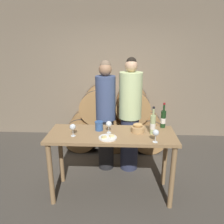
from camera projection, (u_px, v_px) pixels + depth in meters
name	position (u px, v px, depth m)	size (l,w,h in m)	color
ground_plane	(112.00, 193.00, 3.07)	(10.00, 10.00, 0.00)	#4C473F
stone_wall_back	(116.00, 63.00, 4.60)	(10.00, 0.12, 3.20)	#7F705B
barrel_stack	(115.00, 120.00, 4.39)	(1.95, 0.90, 1.19)	#A87A47
tasting_table	(112.00, 143.00, 2.84)	(1.63, 0.60, 0.90)	#99754C
person_left	(106.00, 116.00, 3.43)	(0.31, 0.31, 1.77)	#232326
person_right	(130.00, 115.00, 3.41)	(0.35, 0.35, 1.82)	#2D334C
wine_bottle_red	(163.00, 119.00, 2.96)	(0.07, 0.07, 0.35)	#193819
wine_bottle_white	(153.00, 124.00, 2.76)	(0.07, 0.07, 0.36)	#ADBC7F
blue_crock	(99.00, 125.00, 2.88)	(0.11, 0.11, 0.12)	#335693
bread_basket	(138.00, 128.00, 2.84)	(0.17, 0.17, 0.12)	tan
cheese_plate	(108.00, 138.00, 2.65)	(0.22, 0.22, 0.04)	white
wine_glass_far_left	(73.00, 127.00, 2.69)	(0.08, 0.08, 0.16)	white
wine_glass_left	(109.00, 124.00, 2.79)	(0.08, 0.08, 0.16)	white
wine_glass_center	(156.00, 133.00, 2.52)	(0.08, 0.08, 0.16)	white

